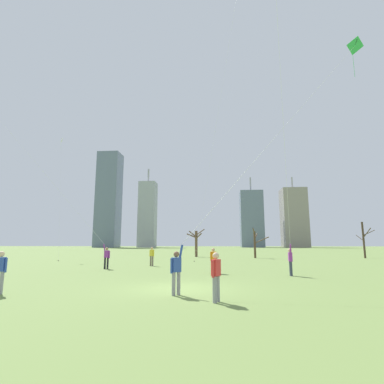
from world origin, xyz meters
The scene contains 16 objects.
ground_plane centered at (0.00, 0.00, 0.00)m, with size 400.00×400.00×0.00m, color olive.
kite_flyer_midfield_left_pink centered at (5.70, 4.30, 4.96)m, with size 2.07×7.58×22.84m.
kite_flyer_far_back_green centered at (2.02, -0.51, 3.45)m, with size 11.61×7.55×15.38m.
kite_flyer_foreground_right_blue centered at (-8.94, 9.88, 3.11)m, with size 14.31×3.18×15.63m.
bystander_watching_nearby centered at (1.34, 6.82, 0.90)m, with size 0.41×0.37×1.62m.
bystander_strolling_midfield centered at (-4.08, 12.81, 0.90)m, with size 0.46×0.34×1.62m.
bystander_far_off_by_trees centered at (1.58, -3.06, 0.90)m, with size 0.33×0.46×1.62m.
distant_kite_drifting_right_white centered at (-19.24, 24.19, 13.70)m, with size 4.00×6.06×16.46m.
distant_kite_high_overhead_orange centered at (3.22, 14.56, 22.92)m, with size 5.32×6.52×28.51m.
bare_tree_rightmost centered at (-1.53, 31.25, 2.22)m, with size 2.63×2.30×4.11m.
bare_tree_left_of_center centered at (6.69, 28.27, 2.06)m, with size 2.23×2.82×3.96m.
bare_tree_leftmost centered at (21.09, 29.15, 2.55)m, with size 1.68×2.82×4.79m.
skyline_mid_tower_left centered at (18.79, 142.02, 14.16)m, with size 11.28×10.44×35.69m.
skyline_wide_slab centered at (-51.82, 130.31, 23.37)m, with size 10.49×9.99×46.74m.
skyline_squat_block centered at (-32.96, 133.70, 16.18)m, with size 8.13×7.90×39.24m.
skyline_short_annex centered at (38.91, 138.22, 14.32)m, with size 11.45×11.31×34.66m.
Camera 1 is at (1.66, -13.53, 1.92)m, focal length 28.34 mm.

